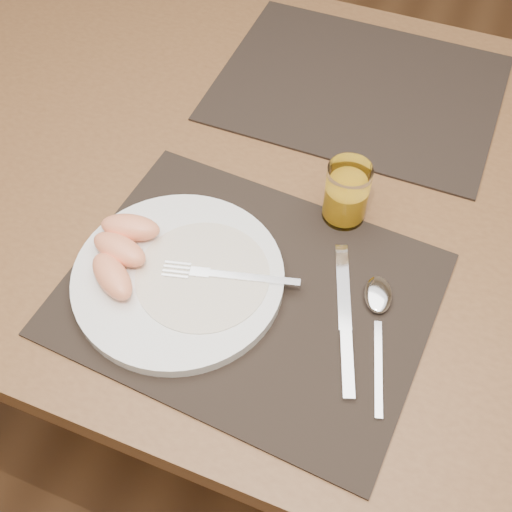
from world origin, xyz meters
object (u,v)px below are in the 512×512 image
object	(u,v)px
plate	(178,278)
juice_glass	(346,195)
placemat_near	(248,294)
table	(299,213)
fork	(219,274)
knife	(345,330)
spoon	(378,305)
placemat_far	(358,88)

from	to	relation	value
plate	juice_glass	world-z (taller)	juice_glass
placemat_near	table	bearing A→B (deg)	91.16
fork	juice_glass	bearing A→B (deg)	55.91
knife	spoon	distance (m)	0.05
placemat_near	fork	world-z (taller)	fork
placemat_near	fork	size ratio (longest dim) A/B	2.60
spoon	fork	bearing A→B (deg)	-168.76
placemat_far	knife	world-z (taller)	knife
table	fork	size ratio (longest dim) A/B	8.08
fork	knife	xyz separation A→B (m)	(0.17, -0.01, -0.02)
plate	fork	bearing A→B (deg)	19.95
table	fork	world-z (taller)	fork
fork	placemat_near	bearing A→B (deg)	-1.00
table	juice_glass	distance (m)	0.16
plate	knife	size ratio (longest dim) A/B	1.27
placemat_far	fork	size ratio (longest dim) A/B	2.60
fork	knife	world-z (taller)	fork
placemat_far	plate	distance (m)	0.47
placemat_near	plate	bearing A→B (deg)	-169.19
spoon	juice_glass	xyz separation A→B (m)	(-0.08, 0.13, 0.03)
table	placemat_near	size ratio (longest dim) A/B	3.11
spoon	placemat_near	bearing A→B (deg)	-165.75
plate	spoon	bearing A→B (deg)	13.02
knife	placemat_near	bearing A→B (deg)	176.76
table	spoon	xyz separation A→B (m)	(0.16, -0.18, 0.09)
table	plate	world-z (taller)	plate
plate	knife	xyz separation A→B (m)	(0.22, 0.01, -0.01)
knife	spoon	xyz separation A→B (m)	(0.03, 0.05, 0.00)
placemat_near	spoon	bearing A→B (deg)	14.25
fork	spoon	world-z (taller)	fork
plate	spoon	world-z (taller)	plate
spoon	juice_glass	bearing A→B (deg)	123.47
fork	plate	bearing A→B (deg)	-160.05
spoon	placemat_far	bearing A→B (deg)	109.67
spoon	table	bearing A→B (deg)	132.10
placemat_near	placemat_far	xyz separation A→B (m)	(0.02, 0.44, 0.00)
placemat_near	knife	bearing A→B (deg)	-3.24
table	fork	bearing A→B (deg)	-99.28
plate	spoon	size ratio (longest dim) A/B	1.42
table	spoon	world-z (taller)	spoon
plate	placemat_far	bearing A→B (deg)	77.15
placemat_near	juice_glass	distance (m)	0.19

